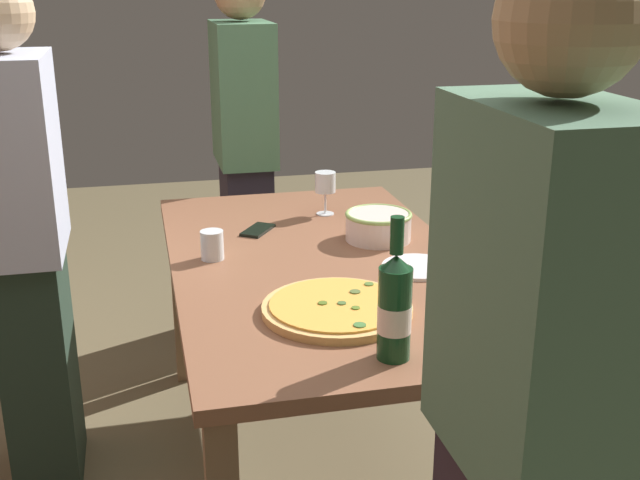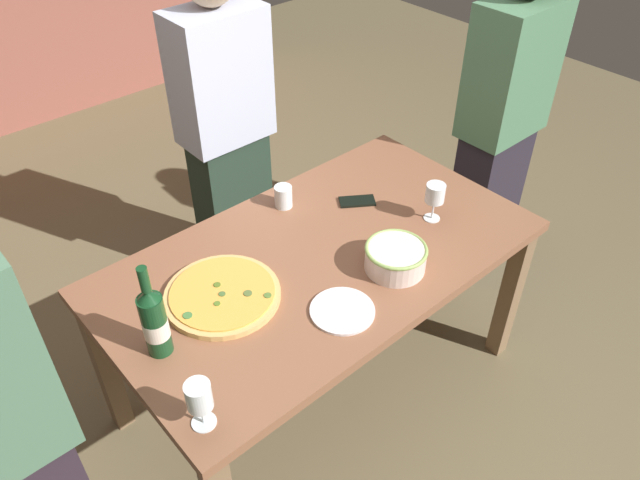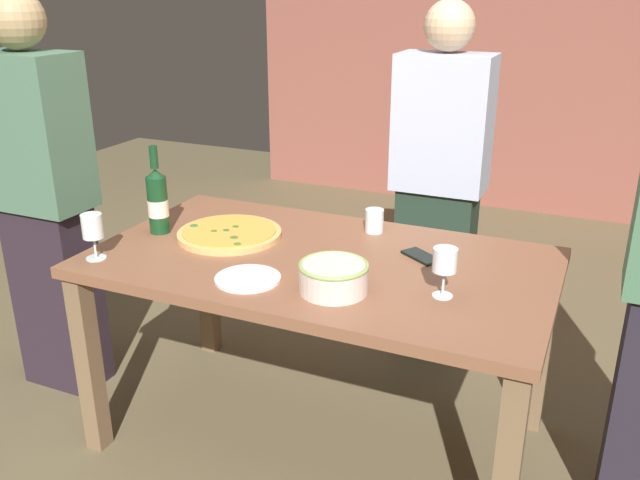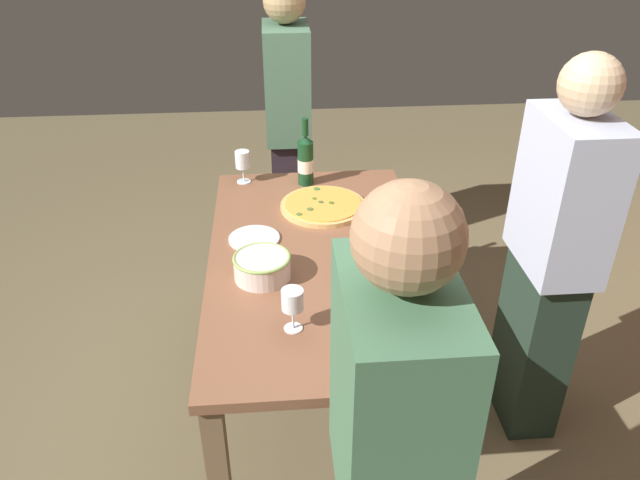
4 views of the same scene
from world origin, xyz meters
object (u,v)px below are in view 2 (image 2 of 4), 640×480
wine_glass_by_bottle (199,398)px  wine_bottle (154,321)px  serving_bowl (396,257)px  person_guest_left (226,133)px  wine_glass_near_pizza (435,195)px  cup_amber (283,196)px  pizza (222,295)px  cell_phone (357,201)px  dining_table (320,273)px  person_host (500,126)px  side_plate (342,311)px

wine_glass_by_bottle → wine_bottle: bearing=81.8°
serving_bowl → person_guest_left: person_guest_left is taller
wine_glass_near_pizza → cup_amber: bearing=130.4°
wine_glass_near_pizza → wine_glass_by_bottle: wine_glass_by_bottle is taller
pizza → cell_phone: (0.72, 0.09, -0.01)m
dining_table → pizza: 0.41m
pizza → serving_bowl: (0.54, -0.28, 0.04)m
wine_glass_by_bottle → pizza: bearing=49.6°
wine_glass_by_bottle → cup_amber: bearing=38.9°
dining_table → cup_amber: size_ratio=17.67×
serving_bowl → wine_glass_by_bottle: wine_glass_by_bottle is taller
wine_glass_by_bottle → serving_bowl: bearing=6.1°
wine_bottle → cell_phone: 1.01m
person_guest_left → cell_phone: bearing=22.6°
pizza → wine_glass_near_pizza: bearing=-11.6°
person_host → wine_glass_near_pizza: bearing=12.4°
cup_amber → person_guest_left: person_guest_left is taller
side_plate → person_guest_left: person_guest_left is taller
cup_amber → serving_bowl: bearing=-83.6°
wine_glass_by_bottle → cup_amber: (0.80, 0.64, -0.07)m
wine_glass_by_bottle → person_guest_left: bearing=52.9°
side_plate → person_guest_left: 1.19m
dining_table → cell_phone: bearing=23.6°
cup_amber → person_host: (1.08, -0.25, 0.02)m
pizza → cell_phone: 0.73m
wine_glass_by_bottle → wine_glass_near_pizza: bearing=9.3°
wine_bottle → side_plate: 0.60m
side_plate → serving_bowl: bearing=7.0°
pizza → person_guest_left: size_ratio=0.25×
serving_bowl → wine_bottle: bearing=165.1°
cup_amber → cell_phone: bearing=-36.8°
pizza → cell_phone: bearing=7.5°
wine_glass_near_pizza → person_host: bearing=15.6°
dining_table → serving_bowl: serving_bowl is taller
pizza → cup_amber: 0.55m
cell_phone → person_guest_left: 0.75m
wine_bottle → wine_glass_by_bottle: (-0.04, -0.31, -0.02)m
person_guest_left → side_plate: bearing=-3.7°
side_plate → person_guest_left: bearing=73.7°
wine_glass_near_pizza → cell_phone: wine_glass_near_pizza is taller
wine_glass_by_bottle → cell_phone: bearing=24.2°
dining_table → wine_glass_near_pizza: bearing=-15.5°
cup_amber → wine_glass_by_bottle: bearing=-141.1°
side_plate → cell_phone: 0.62m
wine_bottle → person_guest_left: person_guest_left is taller
dining_table → wine_glass_near_pizza: 0.53m
serving_bowl → dining_table: bearing=122.6°
cell_phone → wine_bottle: bearing=133.2°
pizza → wine_glass_by_bottle: 0.50m
side_plate → cup_amber: bearing=69.1°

